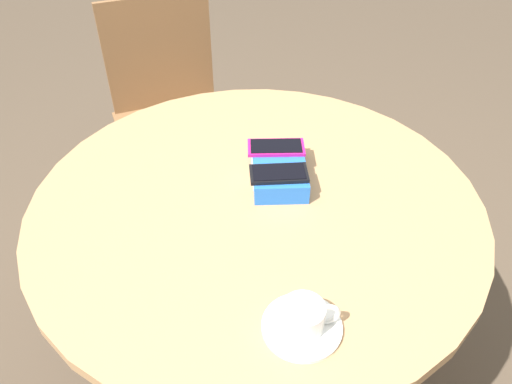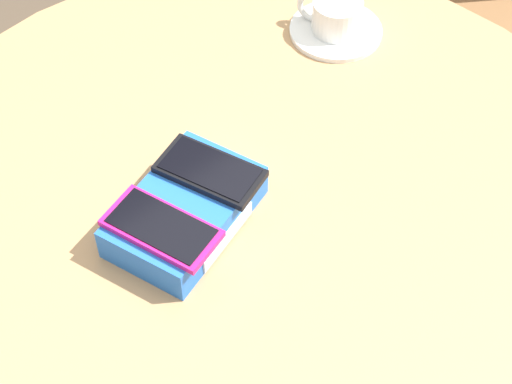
{
  "view_description": "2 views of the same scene",
  "coord_description": "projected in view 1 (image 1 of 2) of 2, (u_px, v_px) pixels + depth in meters",
  "views": [
    {
      "loc": [
        0.83,
        0.22,
        1.48
      ],
      "look_at": [
        0.0,
        0.0,
        0.75
      ],
      "focal_mm": 35.0,
      "sensor_mm": 36.0,
      "label": 1
    },
    {
      "loc": [
        -0.46,
        -0.51,
        1.58
      ],
      "look_at": [
        0.0,
        0.0,
        0.75
      ],
      "focal_mm": 60.0,
      "sensor_mm": 36.0,
      "label": 2
    }
  ],
  "objects": [
    {
      "name": "ground_plane",
      "position": [
        256.0,
        369.0,
        1.61
      ],
      "size": [
        8.0,
        8.0,
        0.0
      ],
      "primitive_type": "plane",
      "color": "brown"
    },
    {
      "name": "round_table",
      "position": [
        256.0,
        233.0,
        1.21
      ],
      "size": [
        1.03,
        1.03,
        0.73
      ],
      "color": "#2D2D2D",
      "rests_on": "ground_plane"
    },
    {
      "name": "phone_box",
      "position": [
        279.0,
        170.0,
        1.18
      ],
      "size": [
        0.22,
        0.18,
        0.05
      ],
      "color": "blue",
      "rests_on": "round_table"
    },
    {
      "name": "phone_magenta",
      "position": [
        276.0,
        147.0,
        1.21
      ],
      "size": [
        0.1,
        0.15,
        0.01
      ],
      "color": "#D11975",
      "rests_on": "phone_box"
    },
    {
      "name": "phone_black",
      "position": [
        279.0,
        173.0,
        1.13
      ],
      "size": [
        0.11,
        0.15,
        0.01
      ],
      "color": "black",
      "rests_on": "phone_box"
    },
    {
      "name": "saucer",
      "position": [
        302.0,
        326.0,
        0.87
      ],
      "size": [
        0.14,
        0.14,
        0.01
      ],
      "primitive_type": "cylinder",
      "color": "white",
      "rests_on": "round_table"
    },
    {
      "name": "coffee_cup",
      "position": [
        305.0,
        316.0,
        0.85
      ],
      "size": [
        0.08,
        0.1,
        0.05
      ],
      "color": "white",
      "rests_on": "saucer"
    },
    {
      "name": "chair_near_window",
      "position": [
        173.0,
        116.0,
        1.93
      ],
      "size": [
        0.61,
        0.61,
        0.87
      ],
      "color": "brown",
      "rests_on": "ground_plane"
    }
  ]
}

